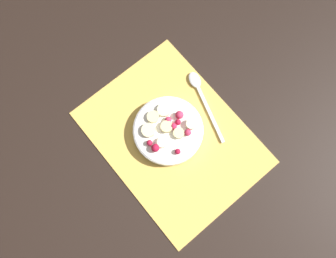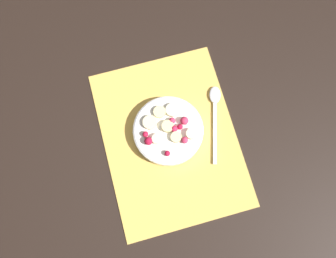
{
  "view_description": "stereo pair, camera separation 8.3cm",
  "coord_description": "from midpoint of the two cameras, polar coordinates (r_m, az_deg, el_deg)",
  "views": [
    {
      "loc": [
        0.13,
        -0.13,
        0.85
      ],
      "look_at": [
        -0.02,
        -0.0,
        0.04
      ],
      "focal_mm": 35.0,
      "sensor_mm": 36.0,
      "label": 1
    },
    {
      "loc": [
        0.17,
        -0.05,
        0.85
      ],
      "look_at": [
        -0.02,
        -0.0,
        0.04
      ],
      "focal_mm": 35.0,
      "sensor_mm": 36.0,
      "label": 2
    }
  ],
  "objects": [
    {
      "name": "spoon",
      "position": [
        0.89,
        3.0,
        6.05
      ],
      "size": [
        0.21,
        0.08,
        0.01
      ],
      "rotation": [
        0.0,
        0.0,
        2.84
      ],
      "color": "silver",
      "rests_on": "placemat"
    },
    {
      "name": "placemat",
      "position": [
        0.86,
        -1.9,
        -2.01
      ],
      "size": [
        0.46,
        0.34,
        0.01
      ],
      "color": "#E0B251",
      "rests_on": "ground_plane"
    },
    {
      "name": "ground_plane",
      "position": [
        0.87,
        -1.9,
        -2.05
      ],
      "size": [
        3.0,
        3.0,
        0.0
      ],
      "primitive_type": "plane",
      "color": "black"
    },
    {
      "name": "fruit_bowl",
      "position": [
        0.85,
        -2.76,
        -0.83
      ],
      "size": [
        0.18,
        0.18,
        0.05
      ],
      "color": "white",
      "rests_on": "placemat"
    }
  ]
}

